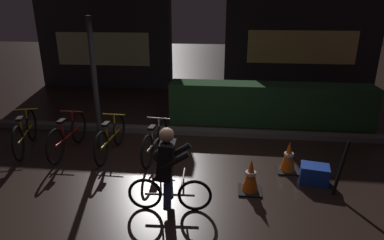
{
  "coord_description": "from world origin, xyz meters",
  "views": [
    {
      "loc": [
        0.79,
        -4.61,
        2.76
      ],
      "look_at": [
        0.2,
        0.6,
        0.9
      ],
      "focal_mm": 30.52,
      "sensor_mm": 36.0,
      "label": 1
    }
  ],
  "objects_px": {
    "blue_crate": "(314,174)",
    "closed_umbrella": "(341,168)",
    "parked_bike_leftmost": "(25,133)",
    "parked_bike_center_right": "(155,141)",
    "cyclist": "(167,169)",
    "traffic_cone_near": "(251,176)",
    "parked_bike_center_left": "(111,138)",
    "traffic_cone_far": "(289,157)",
    "street_post": "(95,86)",
    "parked_bike_left_mid": "(68,135)"
  },
  "relations": [
    {
      "from": "blue_crate",
      "to": "closed_umbrella",
      "type": "bearing_deg",
      "value": -39.41
    },
    {
      "from": "parked_bike_leftmost",
      "to": "parked_bike_center_right",
      "type": "bearing_deg",
      "value": -109.37
    },
    {
      "from": "cyclist",
      "to": "traffic_cone_near",
      "type": "bearing_deg",
      "value": 23.38
    },
    {
      "from": "parked_bike_center_left",
      "to": "closed_umbrella",
      "type": "distance_m",
      "value": 4.09
    },
    {
      "from": "parked_bike_leftmost",
      "to": "traffic_cone_far",
      "type": "xyz_separation_m",
      "value": [
        5.07,
        -0.37,
        -0.08
      ]
    },
    {
      "from": "parked_bike_center_right",
      "to": "traffic_cone_near",
      "type": "distance_m",
      "value": 2.03
    },
    {
      "from": "traffic_cone_far",
      "to": "cyclist",
      "type": "height_order",
      "value": "cyclist"
    },
    {
      "from": "traffic_cone_near",
      "to": "closed_umbrella",
      "type": "height_order",
      "value": "closed_umbrella"
    },
    {
      "from": "street_post",
      "to": "blue_crate",
      "type": "bearing_deg",
      "value": -12.78
    },
    {
      "from": "parked_bike_center_left",
      "to": "parked_bike_left_mid",
      "type": "bearing_deg",
      "value": 91.44
    },
    {
      "from": "traffic_cone_near",
      "to": "blue_crate",
      "type": "distance_m",
      "value": 1.14
    },
    {
      "from": "traffic_cone_near",
      "to": "blue_crate",
      "type": "height_order",
      "value": "traffic_cone_near"
    },
    {
      "from": "parked_bike_left_mid",
      "to": "traffic_cone_far",
      "type": "relative_size",
      "value": 2.93
    },
    {
      "from": "parked_bike_leftmost",
      "to": "closed_umbrella",
      "type": "relative_size",
      "value": 1.87
    },
    {
      "from": "parked_bike_center_left",
      "to": "parked_bike_center_right",
      "type": "bearing_deg",
      "value": -91.03
    },
    {
      "from": "parked_bike_leftmost",
      "to": "parked_bike_left_mid",
      "type": "xyz_separation_m",
      "value": [
        0.91,
        -0.03,
        -0.0
      ]
    },
    {
      "from": "parked_bike_left_mid",
      "to": "parked_bike_center_right",
      "type": "height_order",
      "value": "parked_bike_left_mid"
    },
    {
      "from": "parked_bike_center_right",
      "to": "traffic_cone_near",
      "type": "bearing_deg",
      "value": -116.09
    },
    {
      "from": "parked_bike_center_left",
      "to": "parked_bike_center_right",
      "type": "height_order",
      "value": "parked_bike_center_left"
    },
    {
      "from": "parked_bike_center_right",
      "to": "parked_bike_leftmost",
      "type": "bearing_deg",
      "value": 94.43
    },
    {
      "from": "cyclist",
      "to": "closed_umbrella",
      "type": "bearing_deg",
      "value": 13.17
    },
    {
      "from": "parked_bike_center_left",
      "to": "traffic_cone_near",
      "type": "relative_size",
      "value": 2.86
    },
    {
      "from": "traffic_cone_far",
      "to": "blue_crate",
      "type": "relative_size",
      "value": 1.28
    },
    {
      "from": "cyclist",
      "to": "closed_umbrella",
      "type": "height_order",
      "value": "cyclist"
    },
    {
      "from": "street_post",
      "to": "parked_bike_leftmost",
      "type": "xyz_separation_m",
      "value": [
        -1.47,
        -0.18,
        -0.94
      ]
    },
    {
      "from": "parked_bike_center_right",
      "to": "cyclist",
      "type": "relative_size",
      "value": 1.22
    },
    {
      "from": "closed_umbrella",
      "to": "parked_bike_leftmost",
      "type": "bearing_deg",
      "value": 123.57
    },
    {
      "from": "blue_crate",
      "to": "parked_bike_left_mid",
      "type": "bearing_deg",
      "value": 171.4
    },
    {
      "from": "street_post",
      "to": "parked_bike_center_right",
      "type": "distance_m",
      "value": 1.54
    },
    {
      "from": "parked_bike_left_mid",
      "to": "traffic_cone_far",
      "type": "bearing_deg",
      "value": -95.41
    },
    {
      "from": "street_post",
      "to": "parked_bike_center_right",
      "type": "xyz_separation_m",
      "value": [
        1.18,
        -0.24,
        -0.97
      ]
    },
    {
      "from": "parked_bike_center_right",
      "to": "closed_umbrella",
      "type": "distance_m",
      "value": 3.23
    },
    {
      "from": "street_post",
      "to": "traffic_cone_near",
      "type": "xyz_separation_m",
      "value": [
        2.91,
        -1.3,
        -1.02
      ]
    },
    {
      "from": "parked_bike_left_mid",
      "to": "cyclist",
      "type": "relative_size",
      "value": 1.33
    },
    {
      "from": "parked_bike_left_mid",
      "to": "parked_bike_center_left",
      "type": "relative_size",
      "value": 1.04
    },
    {
      "from": "traffic_cone_far",
      "to": "closed_umbrella",
      "type": "xyz_separation_m",
      "value": [
        0.67,
        -0.59,
        0.14
      ]
    },
    {
      "from": "parked_bike_leftmost",
      "to": "closed_umbrella",
      "type": "height_order",
      "value": "closed_umbrella"
    },
    {
      "from": "street_post",
      "to": "closed_umbrella",
      "type": "xyz_separation_m",
      "value": [
        4.27,
        -1.15,
        -0.88
      ]
    },
    {
      "from": "parked_bike_left_mid",
      "to": "parked_bike_center_left",
      "type": "height_order",
      "value": "parked_bike_left_mid"
    },
    {
      "from": "parked_bike_left_mid",
      "to": "closed_umbrella",
      "type": "height_order",
      "value": "closed_umbrella"
    },
    {
      "from": "traffic_cone_far",
      "to": "traffic_cone_near",
      "type": "bearing_deg",
      "value": -132.91
    },
    {
      "from": "parked_bike_center_left",
      "to": "closed_umbrella",
      "type": "relative_size",
      "value": 1.87
    },
    {
      "from": "parked_bike_center_right",
      "to": "parked_bike_left_mid",
      "type": "bearing_deg",
      "value": 94.83
    },
    {
      "from": "parked_bike_leftmost",
      "to": "parked_bike_left_mid",
      "type": "bearing_deg",
      "value": -110.14
    },
    {
      "from": "parked_bike_center_left",
      "to": "traffic_cone_near",
      "type": "bearing_deg",
      "value": -111.83
    },
    {
      "from": "traffic_cone_far",
      "to": "closed_umbrella",
      "type": "bearing_deg",
      "value": -41.43
    },
    {
      "from": "parked_bike_leftmost",
      "to": "blue_crate",
      "type": "relative_size",
      "value": 3.62
    },
    {
      "from": "street_post",
      "to": "parked_bike_left_mid",
      "type": "distance_m",
      "value": 1.12
    },
    {
      "from": "parked_bike_leftmost",
      "to": "parked_bike_center_right",
      "type": "height_order",
      "value": "parked_bike_leftmost"
    },
    {
      "from": "parked_bike_center_right",
      "to": "closed_umbrella",
      "type": "relative_size",
      "value": 1.8
    }
  ]
}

